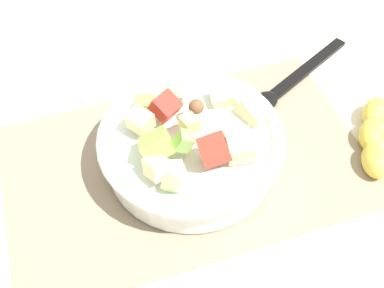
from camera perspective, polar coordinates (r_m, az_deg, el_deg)
The scene contains 5 objects.
ground_plane at distance 0.69m, azimuth -0.70°, elevation -2.40°, with size 2.40×2.40×0.00m, color silver.
placemat at distance 0.68m, azimuth -0.70°, elevation -2.25°, with size 0.50×0.30×0.01m, color gray.
salad_bowl at distance 0.65m, azimuth 0.04°, elevation -0.29°, with size 0.25×0.25×0.10m.
serving_spoon at distance 0.79m, azimuth 10.70°, elevation 6.63°, with size 0.22×0.13×0.01m.
banana_whole at distance 0.74m, azimuth 20.45°, elevation 0.95°, with size 0.11×0.14×0.04m.
Camera 1 is at (0.12, 0.39, 0.55)m, focal length 45.78 mm.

